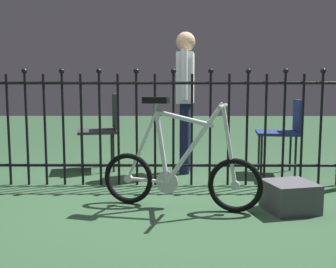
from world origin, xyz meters
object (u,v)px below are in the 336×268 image
display_crate (290,196)px  chair_navy (285,128)px  chair_charcoal (105,124)px  person_visitor (185,91)px  bicycle (179,170)px

display_crate → chair_navy: bearing=76.0°
chair_charcoal → person_visitor: (0.93, -0.16, 0.39)m
bicycle → person_visitor: size_ratio=0.81×
bicycle → chair_charcoal: size_ratio=1.43×
bicycle → chair_charcoal: (-0.83, 1.48, 0.22)m
chair_navy → display_crate: bearing=-104.0°
person_visitor → display_crate: bearing=-61.3°
chair_charcoal → display_crate: (1.68, -1.55, -0.41)m
chair_charcoal → display_crate: 2.33m
chair_charcoal → person_visitor: person_visitor is taller
chair_charcoal → display_crate: bearing=-42.6°
chair_charcoal → chair_navy: size_ratio=1.07×
chair_navy → display_crate: size_ratio=2.34×
chair_navy → bicycle: bearing=-133.6°
chair_charcoal → chair_navy: 2.02m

